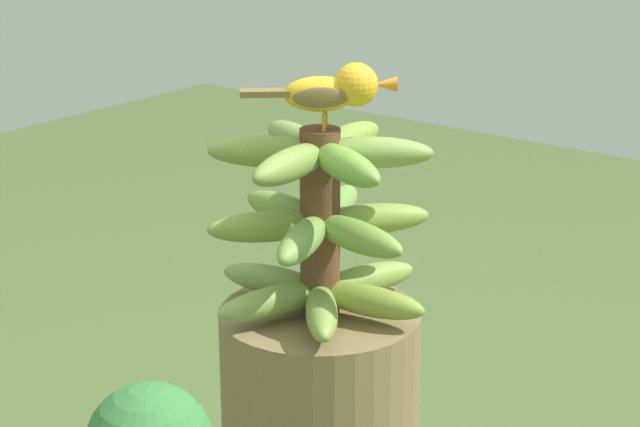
{
  "coord_description": "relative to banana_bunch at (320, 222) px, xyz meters",
  "views": [
    {
      "loc": [
        -1.1,
        -0.84,
        1.51
      ],
      "look_at": [
        0.0,
        0.0,
        1.04
      ],
      "focal_mm": 62.9,
      "sensor_mm": 36.0,
      "label": 1
    }
  ],
  "objects": [
    {
      "name": "perched_bird",
      "position": [
        0.01,
        -0.02,
        0.18
      ],
      "size": [
        0.15,
        0.16,
        0.08
      ],
      "color": "#C68933",
      "rests_on": "banana_bunch"
    },
    {
      "name": "banana_bunch",
      "position": [
        0.0,
        0.0,
        0.0
      ],
      "size": [
        0.3,
        0.31,
        0.25
      ],
      "color": "brown",
      "rests_on": "banana_tree"
    }
  ]
}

